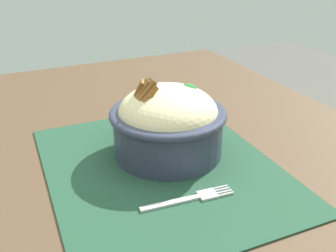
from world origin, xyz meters
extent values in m
cube|color=#4C3826|center=(0.00, 0.00, 0.74)|extent=(1.17, 0.91, 0.03)
cylinder|color=#412F20|center=(-0.53, 0.39, 0.36)|extent=(0.04, 0.04, 0.72)
cube|color=#1E422D|center=(0.03, 0.02, 0.75)|extent=(0.43, 0.36, 0.00)
cylinder|color=#2D3347|center=(-0.01, 0.05, 0.79)|extent=(0.18, 0.18, 0.08)
torus|color=#2D3347|center=(-0.01, 0.05, 0.83)|extent=(0.19, 0.19, 0.01)
ellipsoid|color=beige|center=(-0.01, 0.05, 0.83)|extent=(0.23, 0.23, 0.09)
sphere|color=#27662D|center=(-0.04, 0.06, 0.85)|extent=(0.03, 0.03, 0.03)
sphere|color=#27662D|center=(-0.01, 0.08, 0.85)|extent=(0.04, 0.04, 0.04)
cylinder|color=orange|center=(0.03, 0.05, 0.85)|extent=(0.03, 0.03, 0.01)
cube|color=brown|center=(-0.03, 0.00, 0.86)|extent=(0.03, 0.04, 0.05)
cube|color=brown|center=(-0.02, 0.00, 0.86)|extent=(0.03, 0.04, 0.05)
cube|color=brown|center=(-0.01, 0.00, 0.86)|extent=(0.02, 0.05, 0.05)
cube|color=brown|center=(0.00, 0.00, 0.86)|extent=(0.03, 0.05, 0.04)
cube|color=#B9B9B9|center=(0.12, -0.02, 0.76)|extent=(0.01, 0.08, 0.00)
cube|color=#B9B9B9|center=(0.13, 0.03, 0.76)|extent=(0.01, 0.01, 0.00)
cube|color=#B9B9B9|center=(0.13, 0.04, 0.76)|extent=(0.02, 0.03, 0.00)
cube|color=#B9B9B9|center=(0.14, 0.07, 0.76)|extent=(0.00, 0.02, 0.00)
cube|color=#B9B9B9|center=(0.13, 0.07, 0.76)|extent=(0.00, 0.02, 0.00)
cube|color=#B9B9B9|center=(0.13, 0.07, 0.76)|extent=(0.00, 0.02, 0.00)
cube|color=#B9B9B9|center=(0.12, 0.07, 0.76)|extent=(0.00, 0.02, 0.00)
camera|label=1|loc=(0.51, -0.19, 1.08)|focal=41.32mm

